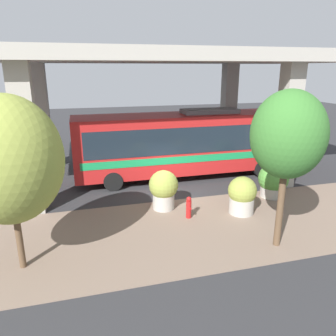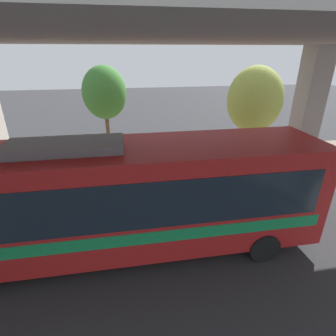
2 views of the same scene
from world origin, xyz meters
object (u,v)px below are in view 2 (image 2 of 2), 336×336
Objects in this scene: bus at (116,195)px; planter_back at (107,164)px; street_tree_far at (255,100)px; street_tree_near at (104,93)px; planter_front at (52,180)px; fire_hydrant at (153,169)px; planter_middle at (172,169)px.

planter_back is at bearing -173.51° from bus.
street_tree_near is at bearing -96.18° from street_tree_far.
bus is at bearing 35.91° from planter_front.
planter_front is 0.31× the size of street_tree_far.
fire_hydrant is 2.40m from planter_back.
street_tree_near is (-2.79, 0.04, 3.16)m from planter_back.
fire_hydrant is 0.57× the size of planter_front.
street_tree_near is at bearing 179.24° from planter_back.
planter_front is at bearing -60.48° from planter_back.
street_tree_far is (-1.86, 8.63, 2.71)m from planter_back.
street_tree_far is (-2.01, 6.26, 3.07)m from fire_hydrant.
fire_hydrant is at bearing 38.49° from street_tree_near.
fire_hydrant is at bearing 104.18° from planter_front.
bus is at bearing 4.06° from street_tree_near.
street_tree_far is (0.93, 8.59, -0.45)m from street_tree_near.
fire_hydrant is 0.18× the size of street_tree_near.
planter_middle reaches higher than fire_hydrant.
planter_middle is 3.43m from planter_back.
bus reaches higher than planter_back.
planter_front reaches higher than fire_hydrant.
planter_back is 9.23m from street_tree_far.
planter_back is (-1.35, 2.38, 0.02)m from planter_front.
planter_front is 5.53m from planter_middle.
planter_middle is 6.02m from street_tree_near.
street_tree_far is at bearing 132.63° from bus.
planter_middle is (1.22, 0.78, 0.47)m from fire_hydrant.
street_tree_far is (-3.21, 11.01, 2.73)m from planter_front.
street_tree_near reaches higher than planter_middle.
planter_middle is at bearing 148.66° from bus.
planter_front is 0.31× the size of street_tree_near.
fire_hydrant is 1.52m from planter_middle.
bus is at bearing -18.04° from fire_hydrant.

